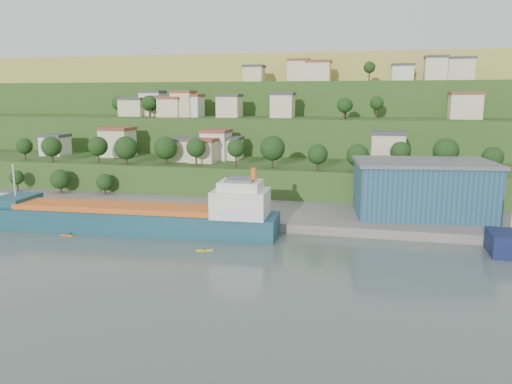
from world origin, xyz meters
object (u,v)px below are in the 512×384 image
(warehouse, at_px, (423,188))
(caravan, at_px, (10,199))
(kayak_orange, at_px, (67,235))
(cargo_ship_near, at_px, (139,219))

(warehouse, relative_size, caravan, 5.42)
(caravan, bearing_deg, kayak_orange, -54.45)
(cargo_ship_near, relative_size, caravan, 10.76)
(cargo_ship_near, distance_m, warehouse, 65.10)
(warehouse, distance_m, kayak_orange, 80.50)
(kayak_orange, bearing_deg, cargo_ship_near, 27.79)
(caravan, relative_size, kayak_orange, 2.14)
(warehouse, xyz_separation_m, kayak_orange, (-74.80, -28.58, -8.22))
(cargo_ship_near, distance_m, kayak_orange, 15.53)
(cargo_ship_near, height_order, warehouse, cargo_ship_near)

